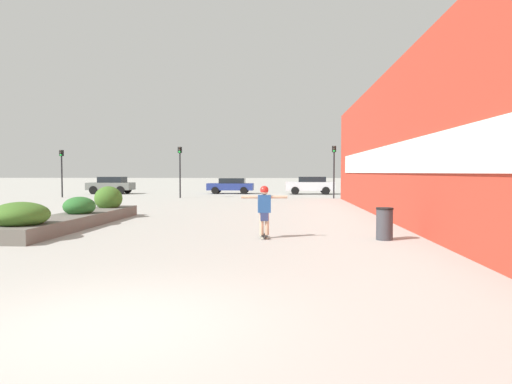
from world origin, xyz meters
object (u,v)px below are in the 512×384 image
Objects in this scene: skateboarder at (264,205)px; traffic_light_right at (334,163)px; car_rightmost at (310,185)px; car_leftmost at (417,185)px; skateboard at (264,236)px; car_center_left at (111,185)px; traffic_light_left at (180,163)px; car_center_right at (231,185)px; trash_bin at (384,224)px; traffic_light_far_left at (62,165)px.

skateboarder is 0.37× the size of traffic_light_right.
car_leftmost is at bearing -90.60° from car_rightmost.
skateboard is at bearing 174.02° from car_rightmost.
traffic_light_left reaches higher than car_center_left.
traffic_light_left reaches higher than car_center_right.
trash_bin is 20.59m from traffic_light_right.
traffic_light_right reaches higher than car_rightmost.
skateboard is 21.69m from traffic_light_left.
traffic_light_right reaches higher than traffic_light_left.
car_leftmost reaches higher than trash_bin.
car_center_right is (-4.21, 27.37, -0.21)m from skateboarder.
skateboard is 26.29m from traffic_light_far_left.
skateboarder is (0.00, 0.00, 0.88)m from skateboard.
traffic_light_right is 1.06× the size of traffic_light_far_left.
car_rightmost is at bearing -88.46° from car_center_left.
car_rightmost is at bearing 101.86° from traffic_light_right.
skateboarder is 26.89m from car_rightmost.
car_center_right is at bearing -84.02° from car_center_left.
car_leftmost is 0.94× the size of car_rightmost.
trash_bin is at bearing 162.43° from car_leftmost.
traffic_light_left reaches higher than car_rightmost.
car_leftmost is 10.11m from traffic_light_right.
traffic_light_far_left is (-12.07, -6.86, 1.70)m from car_center_right.
traffic_light_left is 9.12m from traffic_light_far_left.
skateboarder is 20.83m from traffic_light_right.
car_center_left reaches higher than trash_bin.
car_center_right is 13.99m from traffic_light_far_left.
traffic_light_right is (4.14, 20.35, 1.62)m from skateboarder.
skateboarder reaches higher than car_center_right.
skateboard is 0.17× the size of car_rightmost.
traffic_light_left is (-2.96, -7.05, 1.82)m from car_center_right.
car_center_right is 1.07× the size of traffic_light_right.
traffic_light_far_left is (-19.65, 20.63, 1.98)m from trash_bin.
traffic_light_far_left is at bearing 122.52° from skateboard.
car_rightmost is 20.14m from traffic_light_far_left.
skateboarder is 0.35× the size of car_center_right.
car_rightmost is 11.98m from traffic_light_left.
car_center_right is at bearing 29.60° from traffic_light_far_left.
car_rightmost is (-9.04, 0.09, 0.03)m from car_leftmost.
skateboarder is 0.37× the size of car_center_left.
car_center_left is 10.56m from car_center_right.
skateboarder reaches higher than trash_bin.
skateboard is at bearing -70.58° from traffic_light_left.
skateboard is 0.18× the size of car_center_right.
car_leftmost is 1.03× the size of traffic_light_right.
car_center_left is 6.19m from traffic_light_far_left.
car_center_right is 1.14× the size of traffic_light_far_left.
trash_bin is (3.37, -0.12, 0.39)m from skateboard.
car_leftmost is 1.10× the size of traffic_light_far_left.
traffic_light_right is 20.43m from traffic_light_far_left.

